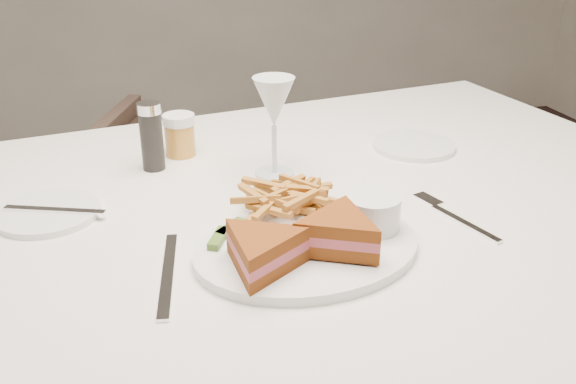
{
  "coord_description": "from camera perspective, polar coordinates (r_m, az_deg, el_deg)",
  "views": [
    {
      "loc": [
        -0.12,
        -0.73,
        1.2
      ],
      "look_at": [
        0.12,
        0.1,
        0.8
      ],
      "focal_mm": 40.0,
      "sensor_mm": 36.0,
      "label": 1
    }
  ],
  "objects": [
    {
      "name": "chair_far",
      "position": [
        1.95,
        -7.18,
        -1.45
      ],
      "size": [
        0.84,
        0.82,
        0.68
      ],
      "primitive_type": "imported",
      "rotation": [
        0.0,
        0.0,
        2.76
      ],
      "color": "#4D392F",
      "rests_on": "ground"
    },
    {
      "name": "table_setting",
      "position": [
        0.96,
        -0.37,
        -0.56
      ],
      "size": [
        0.83,
        0.59,
        0.18
      ],
      "color": "white",
      "rests_on": "table"
    }
  ]
}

